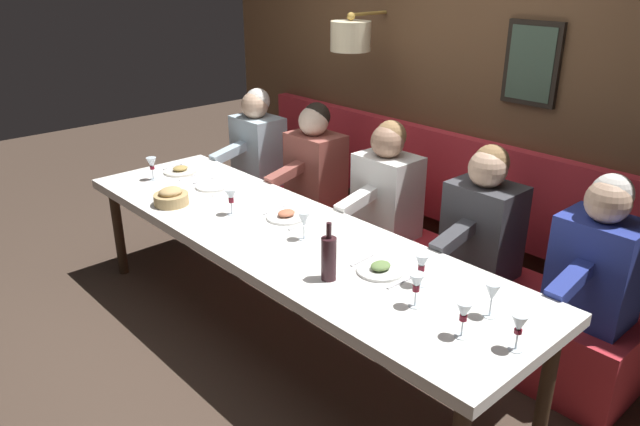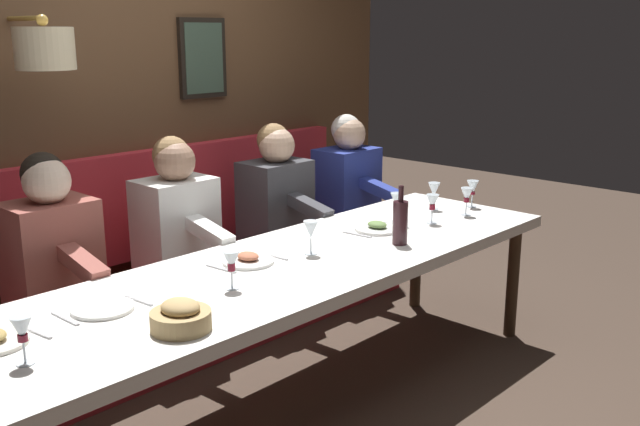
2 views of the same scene
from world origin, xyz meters
name	(u,v)px [view 1 (image 1 of 2)]	position (x,y,z in m)	size (l,w,h in m)	color
ground_plane	(286,339)	(0.00, 0.00, 0.00)	(12.00, 12.00, 0.00)	#423328
dining_table	(283,240)	(0.00, 0.00, 0.68)	(0.90, 3.21, 0.74)	white
banquette_bench	(383,263)	(0.89, 0.00, 0.23)	(0.52, 3.41, 0.45)	red
back_wall_panel	(446,90)	(1.46, 0.00, 1.36)	(0.59, 4.61, 2.90)	brown
diner_nearest	(598,255)	(0.88, -1.42, 0.82)	(0.60, 0.40, 0.79)	#283893
diner_near	(484,217)	(0.88, -0.75, 0.82)	(0.60, 0.40, 0.79)	#3D3D42
diner_middle	(387,184)	(0.88, -0.01, 0.82)	(0.60, 0.40, 0.79)	white
diner_far	(315,160)	(0.88, 0.71, 0.82)	(0.60, 0.40, 0.79)	#934C42
diner_farthest	(257,140)	(0.88, 1.42, 0.82)	(0.60, 0.40, 0.79)	silver
place_setting_0	(380,269)	(0.05, -0.71, 0.75)	(0.24, 0.32, 0.05)	silver
place_setting_1	(286,216)	(0.13, 0.13, 0.75)	(0.24, 0.32, 0.05)	white
place_setting_2	(213,186)	(0.11, 0.90, 0.75)	(0.24, 0.32, 0.01)	white
place_setting_3	(181,171)	(0.10, 1.32, 0.75)	(0.24, 0.33, 0.05)	silver
wine_glass_0	(422,264)	(0.09, -0.93, 0.86)	(0.07, 0.07, 0.16)	silver
wine_glass_1	(464,313)	(-0.12, -1.32, 0.86)	(0.07, 0.07, 0.16)	silver
wine_glass_2	(304,220)	(0.02, -0.16, 0.86)	(0.07, 0.07, 0.16)	silver
wine_glass_3	(416,284)	(-0.08, -1.04, 0.86)	(0.07, 0.07, 0.16)	silver
wine_glass_4	(492,293)	(0.10, -1.31, 0.86)	(0.07, 0.07, 0.16)	silver
wine_glass_5	(231,197)	(-0.07, 0.41, 0.86)	(0.07, 0.07, 0.16)	silver
wine_glass_6	(519,325)	(-0.04, -1.52, 0.86)	(0.07, 0.07, 0.16)	silver
wine_glass_7	(152,164)	(-0.12, 1.31, 0.86)	(0.07, 0.07, 0.16)	silver
wine_bottle	(329,258)	(-0.19, -0.59, 0.86)	(0.08, 0.08, 0.30)	#33191E
bread_bowl	(171,197)	(-0.27, 0.80, 0.79)	(0.22, 0.22, 0.12)	tan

